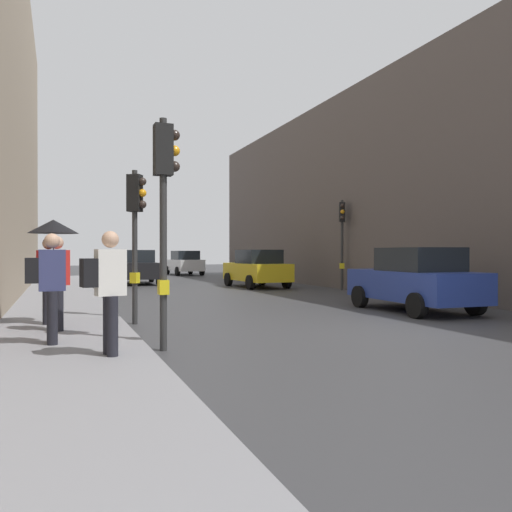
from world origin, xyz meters
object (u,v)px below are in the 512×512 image
traffic_light_far_median (165,238)px  pedestrian_in_red_jacket (57,279)px  car_blue_van (415,280)px  pedestrian_with_umbrella (52,242)px  traffic_light_near_right (136,218)px  traffic_light_mid_street (342,228)px  car_dark_suv (137,267)px  traffic_light_near_left (165,191)px  car_white_compact (184,263)px  pedestrian_with_black_backpack (107,285)px  car_yellow_taxi (257,269)px  pedestrian_with_grey_backpack (49,281)px

traffic_light_far_median → pedestrian_in_red_jacket: size_ratio=2.10×
car_blue_van → pedestrian_with_umbrella: size_ratio=1.99×
traffic_light_near_right → traffic_light_mid_street: 12.35m
traffic_light_mid_street → car_dark_suv: 11.04m
traffic_light_far_median → pedestrian_in_red_jacket: bearing=-105.9°
traffic_light_near_left → car_white_compact: 29.14m
car_dark_suv → pedestrian_with_black_backpack: size_ratio=2.40×
car_blue_van → car_yellow_taxi: size_ratio=0.99×
pedestrian_with_grey_backpack → car_blue_van: bearing=16.5°
traffic_light_near_right → pedestrian_with_grey_backpack: traffic_light_near_right is taller
pedestrian_in_red_jacket → car_yellow_taxi: bearing=54.2°
traffic_light_far_median → car_white_compact: size_ratio=0.86×
traffic_light_far_median → traffic_light_near_right: (-4.66, -20.65, -0.16)m
car_dark_suv → traffic_light_far_median: bearing=65.3°
car_white_compact → car_dark_suv: 10.70m
traffic_light_far_median → pedestrian_with_grey_backpack: 24.54m
traffic_light_mid_street → car_blue_van: traffic_light_mid_street is taller
car_dark_suv → pedestrian_in_red_jacket: bearing=-102.9°
car_dark_suv → pedestrian_in_red_jacket: 17.23m
traffic_light_near_right → car_yellow_taxi: (7.06, 10.57, -1.53)m
car_white_compact → car_yellow_taxi: same height
traffic_light_near_left → car_dark_suv: traffic_light_near_left is taller
pedestrian_with_umbrella → car_yellow_taxi: bearing=51.5°
traffic_light_far_median → pedestrian_with_umbrella: (-6.43, -21.15, -0.73)m
traffic_light_near_left → traffic_light_mid_street: bearing=47.9°
pedestrian_with_grey_backpack → traffic_light_mid_street: bearing=42.1°
car_white_compact → car_dark_suv: same height
car_yellow_taxi → pedestrian_with_black_backpack: bearing=-118.5°
traffic_light_near_right → pedestrian_with_grey_backpack: bearing=-120.7°
traffic_light_far_median → pedestrian_with_umbrella: bearing=-106.9°
car_white_compact → traffic_light_far_median: bearing=-118.3°
car_dark_suv → pedestrian_with_umbrella: size_ratio=1.99×
car_white_compact → pedestrian_in_red_jacket: (-8.60, -26.39, 0.25)m
traffic_light_near_left → car_yellow_taxi: (7.06, 13.94, -1.77)m
car_white_compact → car_blue_van: (0.61, -25.10, 0.00)m
traffic_light_near_right → pedestrian_in_red_jacket: traffic_light_near_right is taller
traffic_light_near_left → car_yellow_taxi: bearing=63.2°
traffic_light_near_left → car_blue_van: 8.36m
pedestrian_with_black_backpack → car_blue_van: bearing=25.3°
car_yellow_taxi → car_dark_suv: bearing=136.0°
traffic_light_near_right → car_blue_van: traffic_light_near_right is taller
traffic_light_near_left → car_white_compact: size_ratio=0.89×
traffic_light_near_right → traffic_light_near_left: traffic_light_near_left is taller
car_yellow_taxi → pedestrian_in_red_jacket: (-8.73, -12.09, 0.25)m
car_yellow_taxi → traffic_light_far_median: bearing=103.4°
traffic_light_far_median → car_dark_suv: bearing=-114.7°
traffic_light_near_left → pedestrian_in_red_jacket: traffic_light_near_left is taller
car_white_compact → car_blue_van: size_ratio=1.01×
traffic_light_far_median → pedestrian_with_grey_backpack: size_ratio=2.10×
pedestrian_with_umbrella → pedestrian_in_red_jacket: (0.10, -1.01, -0.71)m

